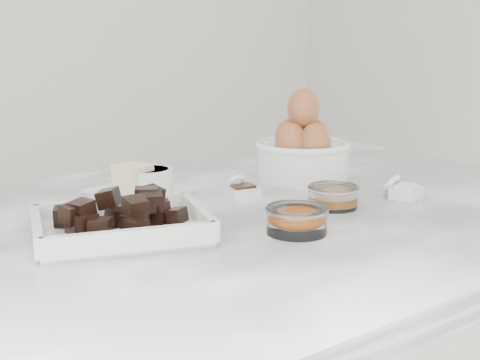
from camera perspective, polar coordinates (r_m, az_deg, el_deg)
name	(u,v)px	position (r m, az deg, el deg)	size (l,w,h in m)	color
marble_slab	(242,223)	(1.02, 0.13, -3.72)	(1.20, 0.80, 0.04)	white
chocolate_dish	(121,220)	(0.90, -10.15, -3.35)	(0.27, 0.24, 0.06)	white
butter_plate	(139,186)	(1.11, -8.64, -0.54)	(0.16, 0.16, 0.06)	white
sugar_ramekin	(150,181)	(1.11, -7.73, -0.11)	(0.08, 0.08, 0.05)	white
egg_bowl	(302,150)	(1.22, 5.34, 2.54)	(0.17, 0.17, 0.17)	white
honey_bowl	(333,196)	(1.04, 7.94, -1.36)	(0.08, 0.08, 0.04)	white
zest_bowl	(297,219)	(0.91, 4.87, -3.30)	(0.09, 0.09, 0.04)	white
vanilla_spoon	(241,190)	(1.10, 0.12, -0.83)	(0.06, 0.07, 0.04)	white
salt_spoon	(402,190)	(1.13, 13.69, -0.81)	(0.06, 0.07, 0.04)	white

